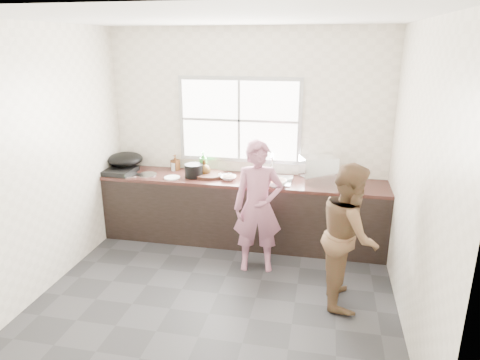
% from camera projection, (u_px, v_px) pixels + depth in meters
% --- Properties ---
extents(floor, '(3.60, 3.20, 0.01)m').
position_uv_depth(floor, '(218.00, 294.00, 4.47)').
color(floor, '#2A2A2D').
rests_on(floor, ground).
extents(ceiling, '(3.60, 3.20, 0.01)m').
position_uv_depth(ceiling, '(213.00, 18.00, 3.64)').
color(ceiling, silver).
rests_on(ceiling, wall_back).
extents(wall_back, '(3.60, 0.01, 2.70)m').
position_uv_depth(wall_back, '(247.00, 136.00, 5.55)').
color(wall_back, silver).
rests_on(wall_back, ground).
extents(wall_left, '(0.01, 3.20, 2.70)m').
position_uv_depth(wall_left, '(46.00, 160.00, 4.40)').
color(wall_left, beige).
rests_on(wall_left, ground).
extents(wall_right, '(0.01, 3.20, 2.70)m').
position_uv_depth(wall_right, '(417.00, 182.00, 3.71)').
color(wall_right, silver).
rests_on(wall_right, ground).
extents(wall_front, '(3.60, 0.01, 2.70)m').
position_uv_depth(wall_front, '(148.00, 244.00, 2.56)').
color(wall_front, beige).
rests_on(wall_front, ground).
extents(cabinet, '(3.60, 0.62, 0.82)m').
position_uv_depth(cabinet, '(242.00, 212.00, 5.55)').
color(cabinet, black).
rests_on(cabinet, floor).
extents(countertop, '(3.60, 0.64, 0.04)m').
position_uv_depth(countertop, '(242.00, 180.00, 5.41)').
color(countertop, '#321914').
rests_on(countertop, cabinet).
extents(sink, '(0.55, 0.45, 0.02)m').
position_uv_depth(sink, '(270.00, 180.00, 5.34)').
color(sink, silver).
rests_on(sink, countertop).
extents(faucet, '(0.02, 0.02, 0.30)m').
position_uv_depth(faucet, '(272.00, 165.00, 5.48)').
color(faucet, silver).
rests_on(faucet, countertop).
extents(window_frame, '(1.60, 0.05, 1.10)m').
position_uv_depth(window_frame, '(239.00, 120.00, 5.50)').
color(window_frame, '#9EA0A5').
rests_on(window_frame, wall_back).
extents(window_glazing, '(1.50, 0.01, 1.00)m').
position_uv_depth(window_glazing, '(239.00, 120.00, 5.47)').
color(window_glazing, white).
rests_on(window_glazing, window_frame).
extents(woman, '(0.57, 0.42, 1.41)m').
position_uv_depth(woman, '(258.00, 211.00, 4.77)').
color(woman, '#A8657D').
rests_on(woman, floor).
extents(person_side, '(0.59, 0.73, 1.44)m').
position_uv_depth(person_side, '(349.00, 235.00, 4.16)').
color(person_side, brown).
rests_on(person_side, floor).
extents(cutting_board, '(0.53, 0.53, 0.04)m').
position_uv_depth(cutting_board, '(209.00, 175.00, 5.50)').
color(cutting_board, black).
rests_on(cutting_board, countertop).
extents(cleaver, '(0.19, 0.16, 0.01)m').
position_uv_depth(cleaver, '(225.00, 174.00, 5.44)').
color(cleaver, silver).
rests_on(cleaver, cutting_board).
extents(bowl_mince, '(0.21, 0.21, 0.05)m').
position_uv_depth(bowl_mince, '(229.00, 178.00, 5.36)').
color(bowl_mince, white).
rests_on(bowl_mince, countertop).
extents(bowl_crabs, '(0.24, 0.24, 0.06)m').
position_uv_depth(bowl_crabs, '(276.00, 184.00, 5.12)').
color(bowl_crabs, white).
rests_on(bowl_crabs, countertop).
extents(bowl_held, '(0.19, 0.19, 0.06)m').
position_uv_depth(bowl_held, '(287.00, 179.00, 5.31)').
color(bowl_held, silver).
rests_on(bowl_held, countertop).
extents(black_pot, '(0.26, 0.26, 0.17)m').
position_uv_depth(black_pot, '(194.00, 171.00, 5.45)').
color(black_pot, black).
rests_on(black_pot, countertop).
extents(plate_food, '(0.23, 0.23, 0.02)m').
position_uv_depth(plate_food, '(172.00, 178.00, 5.42)').
color(plate_food, white).
rests_on(plate_food, countertop).
extents(bottle_green, '(0.12, 0.12, 0.30)m').
position_uv_depth(bottle_green, '(203.00, 163.00, 5.55)').
color(bottle_green, green).
rests_on(bottle_green, countertop).
extents(bottle_brown_tall, '(0.11, 0.11, 0.19)m').
position_uv_depth(bottle_brown_tall, '(175.00, 163.00, 5.75)').
color(bottle_brown_tall, '#462711').
rests_on(bottle_brown_tall, countertop).
extents(bottle_brown_short, '(0.18, 0.18, 0.19)m').
position_uv_depth(bottle_brown_short, '(204.00, 168.00, 5.51)').
color(bottle_brown_short, '#3F2A0F').
rests_on(bottle_brown_short, countertop).
extents(glass_jar, '(0.08, 0.08, 0.11)m').
position_uv_depth(glass_jar, '(174.00, 167.00, 5.74)').
color(glass_jar, silver).
rests_on(glass_jar, countertop).
extents(burner, '(0.43, 0.43, 0.06)m').
position_uv_depth(burner, '(118.00, 171.00, 5.63)').
color(burner, black).
rests_on(burner, countertop).
extents(wok, '(0.60, 0.60, 0.18)m').
position_uv_depth(wok, '(125.00, 159.00, 5.74)').
color(wok, black).
rests_on(wok, burner).
extents(dish_rack, '(0.49, 0.42, 0.31)m').
position_uv_depth(dish_rack, '(318.00, 169.00, 5.27)').
color(dish_rack, white).
rests_on(dish_rack, countertop).
extents(pot_lid_left, '(0.26, 0.26, 0.01)m').
position_uv_depth(pot_lid_left, '(129.00, 175.00, 5.54)').
color(pot_lid_left, silver).
rests_on(pot_lid_left, countertop).
extents(pot_lid_right, '(0.29, 0.29, 0.01)m').
position_uv_depth(pot_lid_right, '(147.00, 175.00, 5.55)').
color(pot_lid_right, '#B5B8BD').
rests_on(pot_lid_right, countertop).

